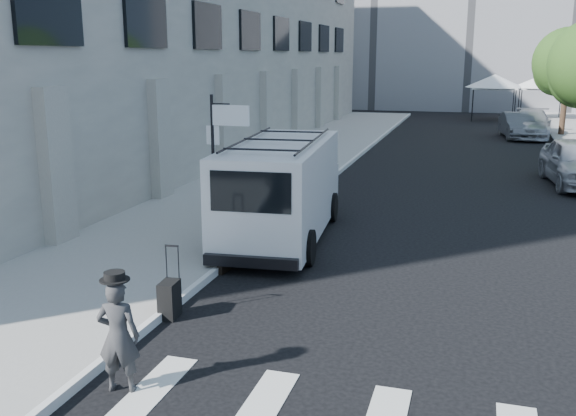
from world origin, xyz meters
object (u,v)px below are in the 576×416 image
Objects in this scene: businessman at (118,336)px; parked_car_c at (530,124)px; cargo_van at (282,188)px; parked_car_b at (518,125)px; briefcase at (224,264)px; suitcase at (169,299)px.

businessman is 31.95m from parked_car_c.
cargo_van reaches higher than parked_car_b.
businessman is 7.98m from cargo_van.
businessman is at bearing -80.80° from briefcase.
parked_car_c reaches higher than suitcase.
suitcase is at bearing -86.63° from briefcase.
parked_car_c reaches higher than parked_car_b.
cargo_van is at bearing -113.67° from parked_car_b.
suitcase is 29.14m from parked_car_b.
parked_car_c is at bearing -114.62° from businessman.
parked_car_b is 0.81× the size of parked_car_c.
suitcase is 5.58m from cargo_van.
businessman reaches higher than briefcase.
parked_car_b is at bearing 70.98° from suitcase.
cargo_van is 1.55× the size of parked_car_b.
suitcase is (-0.00, -2.52, 0.16)m from briefcase.
parked_car_c is (7.77, 28.63, 0.43)m from suitcase.
suitcase is 0.30× the size of parked_car_b.
parked_car_c reaches higher than briefcase.
businessman is 3.62× the size of briefcase.
briefcase is (-0.51, 5.00, -0.63)m from businessman.
briefcase is 0.10× the size of parked_car_b.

